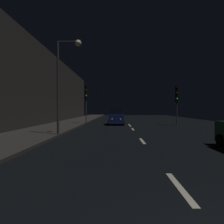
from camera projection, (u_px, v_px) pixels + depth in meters
name	position (u px, v px, depth m)	size (l,w,h in m)	color
ground	(129.00, 124.00, 26.62)	(27.64, 84.00, 0.02)	black
sidewalk_left	(67.00, 124.00, 26.79)	(4.40, 84.00, 0.15)	#33302D
building_facade_left	(36.00, 84.00, 23.29)	(0.80, 63.00, 9.10)	#2D2B28
lane_centerline	(135.00, 132.00, 17.54)	(0.16, 22.93, 0.01)	beige
traffic_light_far_left	(86.00, 94.00, 26.89)	(0.37, 0.48, 5.11)	#38383A
traffic_light_far_right	(177.00, 96.00, 24.44)	(0.34, 0.47, 4.60)	#38383A
streetlamp_overhead	(65.00, 72.00, 14.73)	(1.70, 0.44, 6.60)	#2D2D30
car_approaching_headlights	(116.00, 117.00, 26.11)	(1.90, 4.10, 2.07)	#141E51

